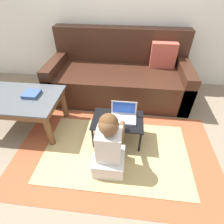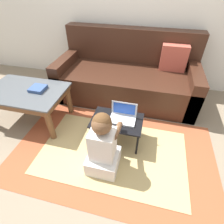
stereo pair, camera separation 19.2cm
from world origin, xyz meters
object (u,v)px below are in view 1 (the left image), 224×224
object	(u,v)px
couch	(119,76)
book_on_table	(32,94)
computer_mouse	(106,118)
laptop	(123,116)
person_seated	(109,147)
coffee_table	(19,102)
laptop_desk	(118,122)

from	to	relation	value
couch	book_on_table	distance (m)	1.30
book_on_table	computer_mouse	bearing A→B (deg)	-9.52
laptop	book_on_table	bearing A→B (deg)	173.72
computer_mouse	person_seated	world-z (taller)	person_seated
coffee_table	laptop_desk	xyz separation A→B (m)	(1.17, -0.09, -0.11)
laptop_desk	book_on_table	distance (m)	1.04
laptop_desk	book_on_table	bearing A→B (deg)	171.95
coffee_table	laptop_desk	world-z (taller)	coffee_table
couch	person_seated	size ratio (longest dim) A/B	2.89
couch	coffee_table	xyz separation A→B (m)	(-1.11, -0.92, 0.07)
person_seated	laptop_desk	bearing A→B (deg)	82.94
couch	laptop_desk	bearing A→B (deg)	-86.47
computer_mouse	book_on_table	distance (m)	0.90
laptop_desk	person_seated	distance (m)	0.39
laptop	person_seated	bearing A→B (deg)	-104.50
laptop_desk	book_on_table	size ratio (longest dim) A/B	3.21
couch	person_seated	world-z (taller)	couch
computer_mouse	book_on_table	size ratio (longest dim) A/B	0.63
couch	laptop_desk	distance (m)	1.01
laptop_desk	computer_mouse	world-z (taller)	computer_mouse
coffee_table	laptop_desk	distance (m)	1.18
couch	computer_mouse	xyz separation A→B (m)	(-0.07, -1.02, 0.02)
laptop	person_seated	size ratio (longest dim) A/B	0.40
laptop	laptop_desk	bearing A→B (deg)	-156.69
laptop_desk	person_seated	xyz separation A→B (m)	(-0.05, -0.39, 0.03)
laptop	computer_mouse	bearing A→B (deg)	-171.37
coffee_table	book_on_table	size ratio (longest dim) A/B	5.47
couch	coffee_table	distance (m)	1.44
couch	laptop_desk	xyz separation A→B (m)	(0.06, -1.01, -0.03)
laptop	book_on_table	world-z (taller)	laptop
coffee_table	couch	bearing A→B (deg)	39.66
book_on_table	person_seated	bearing A→B (deg)	-28.83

